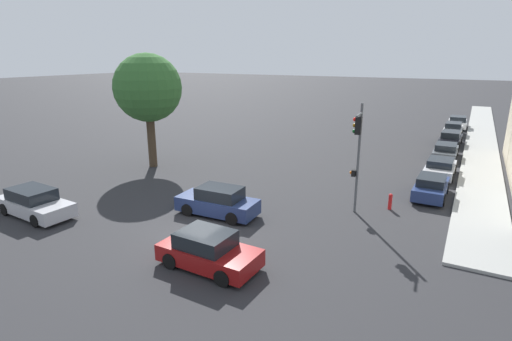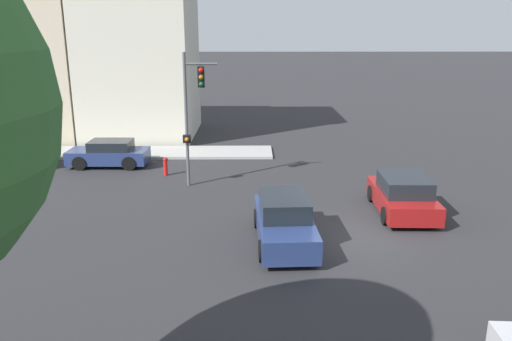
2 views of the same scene
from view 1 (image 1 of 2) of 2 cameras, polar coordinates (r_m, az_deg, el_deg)
The scene contains 14 objects.
ground_plane at distance 19.82m, azimuth -8.28°, elevation -8.81°, with size 300.00×300.00×0.00m, color #28282B.
sidewalk_strip at distance 47.30m, azimuth 29.49°, elevation 4.00°, with size 2.76×60.00×0.14m.
street_tree at distance 31.10m, azimuth -15.20°, elevation 11.25°, with size 5.02×5.02×8.52m.
traffic_signal at distance 21.40m, azimuth 14.29°, elevation 3.39°, with size 0.63×1.58×5.96m.
crossing_car_0 at distance 16.56m, azimuth -6.82°, elevation -11.31°, with size 4.17×2.15×1.50m.
crossing_car_1 at distance 21.54m, azimuth -5.45°, elevation -4.49°, with size 4.47×2.02×1.59m.
crossing_car_2 at distance 24.49m, azimuth -29.11°, elevation -4.07°, with size 4.81×2.16×1.50m.
parked_car_0 at distance 26.33m, azimuth 23.73°, elevation -2.16°, with size 1.88×4.08×1.37m.
parked_car_1 at distance 31.18m, azimuth 24.82°, elevation 0.35°, with size 2.02×4.24×1.30m.
parked_car_2 at distance 37.04m, azimuth 25.46°, elevation 2.53°, with size 1.90×4.36×1.25m.
parked_car_3 at distance 42.71m, azimuth 26.04°, elevation 4.14°, with size 2.00×4.63×1.36m.
parked_car_4 at distance 48.00m, azimuth 26.34°, elevation 5.31°, with size 1.88×4.49×1.43m.
parked_car_5 at distance 53.11m, azimuth 26.84°, elevation 6.14°, with size 2.15×4.29×1.44m.
fire_hydrant at distance 23.53m, azimuth 18.62°, elevation -4.16°, with size 0.22×0.22×0.92m.
Camera 1 is at (10.99, -14.26, 8.29)m, focal length 28.00 mm.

